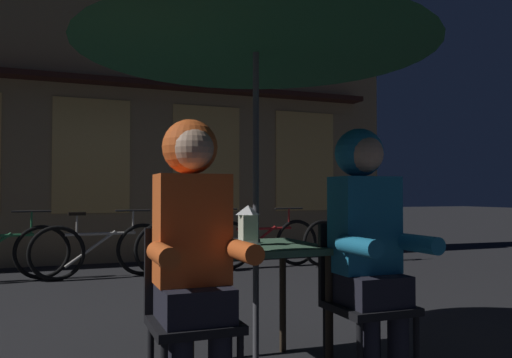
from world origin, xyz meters
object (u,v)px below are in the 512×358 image
person_left_hooded (193,234)px  bicycle_fifth (264,243)px  bicycle_fourth (196,246)px  person_right_hooded (367,229)px  chair_right (362,294)px  book (240,241)px  chair_left (190,308)px  bicycle_furthest (349,240)px  cafe_table (256,262)px  patio_umbrella (256,21)px  lantern (248,224)px  bicycle_third (101,250)px

person_left_hooded → bicycle_fifth: person_left_hooded is taller
bicycle_fourth → bicycle_fifth: size_ratio=0.99×
person_right_hooded → chair_right: bearing=90.0°
bicycle_fifth → book: size_ratio=8.40×
person_left_hooded → person_right_hooded: same height
person_left_hooded → book: (0.44, 0.57, -0.09)m
bicycle_fifth → book: bearing=-114.1°
chair_left → book: (0.44, 0.52, 0.26)m
bicycle_fifth → bicycle_furthest: (1.30, -0.13, 0.00)m
cafe_table → bicycle_fifth: size_ratio=0.44×
bicycle_fourth → bicycle_furthest: 2.31m
patio_umbrella → bicycle_fourth: size_ratio=1.38×
bicycle_fourth → book: (-0.66, -3.64, 0.41)m
person_right_hooded → bicycle_fifth: 4.47m
lantern → cafe_table: bearing=6.8°
bicycle_fourth → person_right_hooded: bearing=-91.8°
chair_left → chair_right: same height
chair_left → bicycle_fifth: 4.73m
chair_right → patio_umbrella: bearing=142.5°
cafe_table → chair_left: chair_left is taller
person_right_hooded → bicycle_fifth: size_ratio=0.83×
patio_umbrella → cafe_table: bearing=0.0°
patio_umbrella → bicycle_third: 4.16m
person_right_hooded → bicycle_fifth: (1.14, 4.30, -0.50)m
patio_umbrella → person_right_hooded: size_ratio=1.65×
lantern → chair_left: bearing=-139.8°
cafe_table → chair_left: (-0.48, -0.37, -0.15)m
book → bicycle_fourth: bearing=75.6°
cafe_table → person_right_hooded: bearing=-41.6°
bicycle_third → bicycle_fourth: same height
cafe_table → chair_right: 0.62m
chair_left → person_left_hooded: 0.36m
person_right_hooded → bicycle_third: 4.34m
chair_right → person_right_hooded: person_right_hooded is taller
bicycle_fifth → book: (-1.66, -3.72, 0.41)m
bicycle_fourth → person_left_hooded: bearing=-104.5°
chair_right → bicycle_furthest: (2.44, 4.11, -0.14)m
bicycle_fifth → bicycle_third: bearing=-176.9°
person_left_hooded → bicycle_third: person_left_hooded is taller
lantern → person_right_hooded: bearing=-38.3°
bicycle_third → bicycle_furthest: 3.52m
lantern → person_right_hooded: size_ratio=0.17×
chair_right → person_right_hooded: bearing=-90.0°
bicycle_fifth → bicycle_furthest: 1.31m
person_right_hooded → bicycle_furthest: bearing=59.6°
chair_right → bicycle_furthest: bearing=59.3°
bicycle_third → chair_left: bearing=-88.3°
person_left_hooded → book: bearing=52.8°
cafe_table → bicycle_fifth: (1.62, 3.87, -0.29)m
patio_umbrella → person_right_hooded: patio_umbrella is taller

